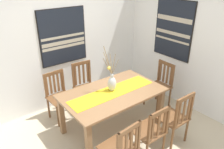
# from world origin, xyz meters

# --- Properties ---
(ground_plane) EXTENTS (6.40, 6.40, 0.03)m
(ground_plane) POSITION_xyz_m (0.00, 0.00, -0.01)
(ground_plane) COLOR beige
(wall_back) EXTENTS (6.40, 0.12, 2.70)m
(wall_back) POSITION_xyz_m (0.00, 1.86, 1.35)
(wall_back) COLOR white
(wall_back) RESTS_ON ground_plane
(wall_side) EXTENTS (0.12, 6.40, 2.70)m
(wall_side) POSITION_xyz_m (1.86, 0.00, 1.35)
(wall_side) COLOR white
(wall_side) RESTS_ON ground_plane
(dining_table) EXTENTS (1.67, 1.01, 0.74)m
(dining_table) POSITION_xyz_m (0.13, 0.48, 0.64)
(dining_table) COLOR #8E6642
(dining_table) RESTS_ON ground_plane
(table_runner) EXTENTS (1.54, 0.36, 0.01)m
(table_runner) POSITION_xyz_m (0.13, 0.48, 0.74)
(table_runner) COLOR gold
(table_runner) RESTS_ON dining_table
(centerpiece_vase) EXTENTS (0.20, 0.22, 0.77)m
(centerpiece_vase) POSITION_xyz_m (0.15, 0.52, 0.90)
(centerpiece_vase) COLOR silver
(centerpiece_vase) RESTS_ON dining_table
(chair_0) EXTENTS (0.43, 0.43, 0.93)m
(chair_0) POSITION_xyz_m (0.70, -0.40, 0.48)
(chair_0) COLOR brown
(chair_0) RESTS_ON ground_plane
(chair_1) EXTENTS (0.43, 0.43, 0.90)m
(chair_1) POSITION_xyz_m (0.16, -0.38, 0.47)
(chair_1) COLOR brown
(chair_1) RESTS_ON ground_plane
(chair_2) EXTENTS (0.44, 0.44, 0.91)m
(chair_2) POSITION_xyz_m (-0.44, 1.36, 0.48)
(chair_2) COLOR brown
(chair_2) RESTS_ON ground_plane
(chair_3) EXTENTS (0.43, 0.43, 0.92)m
(chair_3) POSITION_xyz_m (1.37, 0.49, 0.48)
(chair_3) COLOR brown
(chair_3) RESTS_ON ground_plane
(chair_4) EXTENTS (0.45, 0.45, 0.90)m
(chair_4) POSITION_xyz_m (-0.40, -0.38, 0.47)
(chair_4) COLOR brown
(chair_4) RESTS_ON ground_plane
(chair_5) EXTENTS (0.45, 0.45, 0.95)m
(chair_5) POSITION_xyz_m (0.12, 1.35, 0.49)
(chair_5) COLOR brown
(chair_5) RESTS_ON ground_plane
(painting_on_back_wall) EXTENTS (0.95, 0.05, 1.07)m
(painting_on_back_wall) POSITION_xyz_m (-0.04, 1.79, 1.42)
(painting_on_back_wall) COLOR black
(painting_on_side_wall) EXTENTS (0.05, 0.88, 1.16)m
(painting_on_side_wall) POSITION_xyz_m (1.79, 0.65, 1.50)
(painting_on_side_wall) COLOR black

